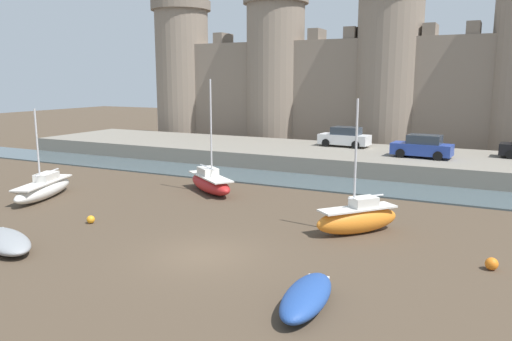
{
  "coord_description": "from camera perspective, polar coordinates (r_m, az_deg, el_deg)",
  "views": [
    {
      "loc": [
        10.02,
        -15.59,
        6.74
      ],
      "look_at": [
        -0.22,
        5.03,
        2.5
      ],
      "focal_mm": 35.0,
      "sensor_mm": 36.0,
      "label": 1
    }
  ],
  "objects": [
    {
      "name": "sailboat_near_channel_left",
      "position": [
        30.12,
        -5.26,
        -1.36
      ],
      "size": [
        4.76,
        3.99,
        6.73
      ],
      "color": "red",
      "rests_on": "ground"
    },
    {
      "name": "mooring_buoy_near_shore",
      "position": [
        24.96,
        -18.37,
        -5.33
      ],
      "size": [
        0.38,
        0.38,
        0.38
      ],
      "primitive_type": "sphere",
      "color": "orange",
      "rests_on": "ground"
    },
    {
      "name": "car_quay_centre_east",
      "position": [
        41.66,
        10.11,
        3.77
      ],
      "size": [
        4.2,
        2.09,
        1.62
      ],
      "color": "silver",
      "rests_on": "quay_road"
    },
    {
      "name": "castle",
      "position": [
        49.02,
        14.86,
        10.29
      ],
      "size": [
        52.94,
        6.63,
        18.19
      ],
      "color": "gray",
      "rests_on": "ground"
    },
    {
      "name": "rowboat_foreground_left",
      "position": [
        22.59,
        -26.78,
        -7.17
      ],
      "size": [
        4.29,
        2.93,
        0.66
      ],
      "color": "gray",
      "rests_on": "ground"
    },
    {
      "name": "water_channel",
      "position": [
        32.72,
        8.0,
        -1.46
      ],
      "size": [
        80.0,
        4.5,
        0.1
      ],
      "primitive_type": "cube",
      "color": "#47565B",
      "rests_on": "ground"
    },
    {
      "name": "rowboat_midflat_right",
      "position": [
        15.35,
        5.8,
        -14.09
      ],
      "size": [
        1.54,
        3.57,
        0.73
      ],
      "color": "#234793",
      "rests_on": "ground"
    },
    {
      "name": "sailboat_midflat_left",
      "position": [
        22.57,
        11.55,
        -5.35
      ],
      "size": [
        3.51,
        3.89,
        5.93
      ],
      "color": "orange",
      "rests_on": "ground"
    },
    {
      "name": "quay_road",
      "position": [
        39.46,
        11.37,
        1.31
      ],
      "size": [
        58.31,
        10.0,
        1.24
      ],
      "primitive_type": "cube",
      "color": "gray",
      "rests_on": "ground"
    },
    {
      "name": "sailboat_near_channel_right",
      "position": [
        30.94,
        -23.1,
        -1.91
      ],
      "size": [
        2.93,
        5.47,
        5.13
      ],
      "color": "silver",
      "rests_on": "ground"
    },
    {
      "name": "mooring_buoy_near_channel",
      "position": [
        20.0,
        25.33,
        -9.62
      ],
      "size": [
        0.46,
        0.46,
        0.46
      ],
      "primitive_type": "sphere",
      "color": "orange",
      "rests_on": "ground"
    },
    {
      "name": "ground_plane",
      "position": [
        19.72,
        -6.03,
        -9.61
      ],
      "size": [
        160.0,
        160.0,
        0.0
      ],
      "primitive_type": "plane",
      "color": "#4C3D2D"
    },
    {
      "name": "car_quay_west",
      "position": [
        37.14,
        18.48,
        2.6
      ],
      "size": [
        4.2,
        2.09,
        1.62
      ],
      "color": "#263F99",
      "rests_on": "quay_road"
    }
  ]
}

